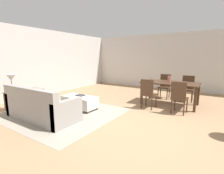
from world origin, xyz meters
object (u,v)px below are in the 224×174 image
table_lamp (11,78)px  dining_chair_near_right (179,96)px  vase_centerpiece (169,79)px  couch (41,108)px  dining_chair_far_right (188,87)px  side_table (13,96)px  ottoman_table (80,102)px  dining_chair_far_left (165,85)px  dining_table (170,85)px  dining_chair_near_left (148,92)px  book_on_ottoman (80,95)px

table_lamp → dining_chair_near_right: bearing=29.0°
table_lamp → vase_centerpiece: table_lamp is taller
couch → dining_chair_near_right: (2.92, 2.33, 0.22)m
dining_chair_far_right → side_table: bearing=-136.4°
ottoman_table → dining_chair_far_left: 3.38m
table_lamp → dining_table: 4.94m
side_table → dining_chair_far_left: dining_chair_far_left is taller
ottoman_table → table_lamp: table_lamp is taller
side_table → table_lamp: size_ratio=1.06×
dining_chair_near_left → book_on_ottoman: dining_chair_near_left is taller
dining_chair_far_right → dining_chair_near_right: bearing=-88.9°
dining_table → vase_centerpiece: bearing=-158.1°
dining_chair_far_right → couch: bearing=-126.0°
dining_chair_far_left → dining_table: bearing=-64.8°
side_table → dining_table: size_ratio=0.31×
couch → dining_chair_far_left: size_ratio=2.20×
couch → vase_centerpiece: (2.43, 3.14, 0.57)m
side_table → dining_chair_near_left: dining_chair_near_left is taller
side_table → dining_chair_near_right: dining_chair_near_right is taller
couch → table_lamp: 1.48m
dining_chair_near_left → dining_chair_far_right: size_ratio=1.00×
ottoman_table → vase_centerpiece: size_ratio=5.38×
ottoman_table → book_on_ottoman: bearing=115.5°
table_lamp → dining_chair_far_left: (3.36, 4.04, -0.45)m
dining_chair_near_left → side_table: bearing=-144.8°
table_lamp → dining_chair_far_left: 5.27m
table_lamp → dining_chair_near_left: (3.33, 2.34, -0.45)m
ottoman_table → dining_chair_near_right: (2.67, 1.16, 0.29)m
couch → dining_table: 4.02m
side_table → dining_chair_far_right: bearing=43.6°
dining_chair_near_right → dining_chair_far_left: same height
couch → side_table: 1.32m
dining_chair_near_left → dining_chair_near_right: same height
vase_centerpiece → dining_chair_near_right: bearing=-58.8°
dining_chair_near_left → dining_chair_far_left: bearing=88.7°
dining_chair_far_left → dining_chair_near_right: bearing=-62.8°
couch → dining_chair_far_left: (2.05, 4.02, 0.22)m
vase_centerpiece → table_lamp: bearing=-139.8°
table_lamp → dining_table: bearing=40.1°
table_lamp → dining_chair_far_right: 5.81m
dining_chair_near_right → dining_chair_far_right: bearing=91.1°
side_table → dining_table: dining_table is taller
table_lamp → dining_chair_far_right: bearing=43.6°
table_lamp → dining_chair_near_right: 4.86m
couch → book_on_ottoman: 1.27m
dining_chair_far_left → dining_chair_far_right: (0.84, -0.04, 0.00)m
table_lamp → vase_centerpiece: bearing=40.2°
dining_table → dining_chair_far_left: bearing=115.2°
dining_chair_far_right → vase_centerpiece: vase_centerpiece is taller
table_lamp → dining_chair_far_left: size_ratio=0.57×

